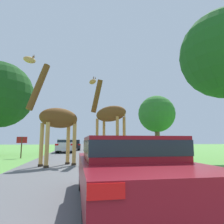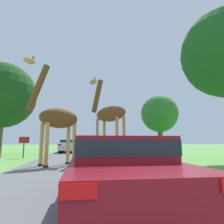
{
  "view_description": "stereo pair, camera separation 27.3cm",
  "coord_description": "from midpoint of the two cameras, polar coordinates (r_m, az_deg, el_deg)",
  "views": [
    {
      "loc": [
        -1.19,
        -0.17,
        1.16
      ],
      "look_at": [
        0.68,
        10.37,
        2.74
      ],
      "focal_mm": 32.0,
      "sensor_mm": 36.0,
      "label": 1
    },
    {
      "loc": [
        -0.92,
        -0.22,
        1.16
      ],
      "look_at": [
        0.68,
        10.37,
        2.74
      ],
      "focal_mm": 32.0,
      "sensor_mm": 36.0,
      "label": 2
    }
  ],
  "objects": [
    {
      "name": "car_verge_right",
      "position": [
        27.93,
        -9.77,
        -9.18
      ],
      "size": [
        1.83,
        4.49,
        1.37
      ],
      "color": "black",
      "rests_on": "ground"
    },
    {
      "name": "road",
      "position": [
        30.23,
        -6.72,
        -10.55
      ],
      "size": [
        7.66,
        120.0,
        0.0
      ],
      "color": "#5B5B5E",
      "rests_on": "ground"
    },
    {
      "name": "giraffe_near_road",
      "position": [
        10.9,
        -0.37,
        -0.82
      ],
      "size": [
        2.02,
        2.62,
        5.08
      ],
      "rotation": [
        0.0,
        0.0,
        0.61
      ],
      "color": "#B77F3D",
      "rests_on": "ground"
    },
    {
      "name": "car_queue_left",
      "position": [
        15.22,
        6.02,
        -9.9
      ],
      "size": [
        1.8,
        4.46,
        1.39
      ],
      "color": "navy",
      "rests_on": "ground"
    },
    {
      "name": "car_lead_maroon",
      "position": [
        3.95,
        3.94,
        -15.28
      ],
      "size": [
        1.78,
        4.23,
        1.24
      ],
      "color": "maroon",
      "rests_on": "ground"
    },
    {
      "name": "car_far_ahead",
      "position": [
        24.4,
        0.78,
        -9.44
      ],
      "size": [
        1.93,
        4.37,
        1.36
      ],
      "color": "#144C28",
      "rests_on": "ground"
    },
    {
      "name": "tree_centre_back",
      "position": [
        19.96,
        -28.49,
        4.21
      ],
      "size": [
        5.74,
        5.74,
        8.06
      ],
      "color": "brown",
      "rests_on": "ground"
    },
    {
      "name": "sign_post",
      "position": [
        15.57,
        -23.39,
        -8.17
      ],
      "size": [
        0.7,
        0.08,
        1.48
      ],
      "color": "#4C3823",
      "rests_on": "ground"
    },
    {
      "name": "tree_right_cluster",
      "position": [
        23.06,
        13.75,
        -0.56
      ],
      "size": [
        4.12,
        4.12,
        6.31
      ],
      "color": "brown",
      "rests_on": "ground"
    },
    {
      "name": "car_queue_right",
      "position": [
        22.39,
        -11.95,
        -9.28
      ],
      "size": [
        1.79,
        4.81,
        1.39
      ],
      "color": "silver",
      "rests_on": "ground"
    },
    {
      "name": "giraffe_companion",
      "position": [
        10.16,
        -14.88,
        -1.63
      ],
      "size": [
        2.71,
        1.94,
        5.18
      ],
      "rotation": [
        0.0,
        0.0,
        2.13
      ],
      "color": "tan",
      "rests_on": "ground"
    }
  ]
}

